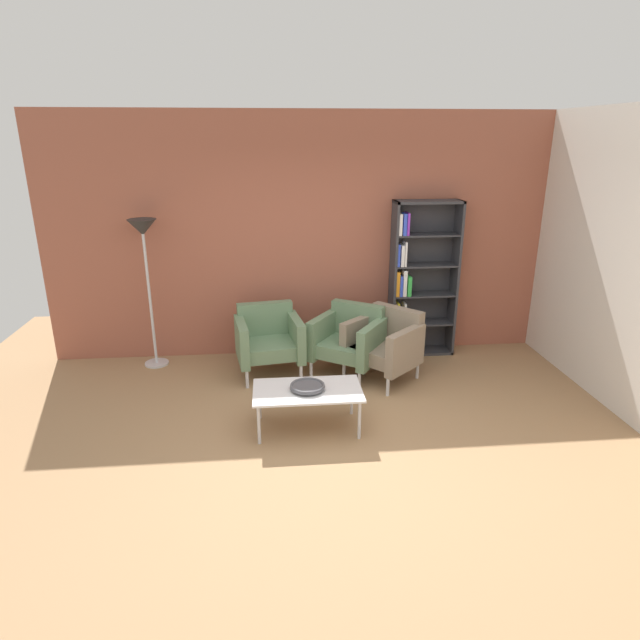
# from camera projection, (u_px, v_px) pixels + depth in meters

# --- Properties ---
(ground_plane) EXTENTS (8.32, 8.32, 0.00)m
(ground_plane) POSITION_uv_depth(u_px,v_px,m) (341.00, 455.00, 4.61)
(ground_plane) COLOR #9E7751
(brick_back_panel) EXTENTS (6.40, 0.12, 2.90)m
(brick_back_panel) POSITION_uv_depth(u_px,v_px,m) (315.00, 237.00, 6.46)
(brick_back_panel) COLOR #9E5642
(brick_back_panel) RESTS_ON ground_plane
(plaster_right_partition) EXTENTS (0.12, 5.20, 2.90)m
(plaster_right_partition) POSITION_uv_depth(u_px,v_px,m) (640.00, 268.00, 4.96)
(plaster_right_partition) COLOR silver
(plaster_right_partition) RESTS_ON ground_plane
(bookshelf_tall) EXTENTS (0.80, 0.30, 1.90)m
(bookshelf_tall) POSITION_uv_depth(u_px,v_px,m) (417.00, 282.00, 6.54)
(bookshelf_tall) COLOR #333338
(bookshelf_tall) RESTS_ON ground_plane
(coffee_table_low) EXTENTS (1.00, 0.56, 0.40)m
(coffee_table_low) POSITION_uv_depth(u_px,v_px,m) (308.00, 393.00, 4.92)
(coffee_table_low) COLOR silver
(coffee_table_low) RESTS_ON ground_plane
(decorative_bowl) EXTENTS (0.32, 0.32, 0.05)m
(decorative_bowl) POSITION_uv_depth(u_px,v_px,m) (307.00, 386.00, 4.90)
(decorative_bowl) COLOR #4C4C51
(decorative_bowl) RESTS_ON coffee_table_low
(armchair_by_bookshelf) EXTENTS (0.81, 0.76, 0.78)m
(armchair_by_bookshelf) POSITION_uv_depth(u_px,v_px,m) (268.00, 339.00, 6.11)
(armchair_by_bookshelf) COLOR slate
(armchair_by_bookshelf) RESTS_ON ground_plane
(armchair_spare_guest) EXTENTS (0.94, 0.93, 0.78)m
(armchair_spare_guest) POSITION_uv_depth(u_px,v_px,m) (349.00, 339.00, 6.10)
(armchair_spare_guest) COLOR slate
(armchair_spare_guest) RESTS_ON ground_plane
(armchair_near_window) EXTENTS (0.95, 0.95, 0.78)m
(armchair_near_window) POSITION_uv_depth(u_px,v_px,m) (385.00, 343.00, 5.98)
(armchair_near_window) COLOR gray
(armchair_near_window) RESTS_ON ground_plane
(floor_lamp_torchiere) EXTENTS (0.32, 0.32, 1.74)m
(floor_lamp_torchiere) POSITION_uv_depth(u_px,v_px,m) (144.00, 245.00, 5.99)
(floor_lamp_torchiere) COLOR silver
(floor_lamp_torchiere) RESTS_ON ground_plane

